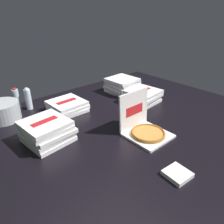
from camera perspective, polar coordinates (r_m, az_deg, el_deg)
ground_plane at (r=1.94m, az=0.92°, el=-5.36°), size 3.20×2.40×0.02m
open_pizza_box at (r=1.88m, az=8.70°, el=-4.17°), size 0.34×0.37×0.36m
pizza_stack_center_near at (r=2.52m, az=8.14°, el=4.27°), size 0.39×0.40×0.15m
pizza_stack_right_near at (r=1.84m, az=-17.07°, el=-4.91°), size 0.39×0.39×0.19m
pizza_stack_right_mid at (r=2.33m, az=-11.94°, el=1.60°), size 0.36×0.36×0.11m
pizza_stack_right_far at (r=2.80m, az=2.73°, el=7.27°), size 0.38×0.37×0.18m
ice_bucket at (r=2.35m, az=-27.33°, el=0.14°), size 0.32×0.32×0.18m
water_bottle_0 at (r=2.52m, az=-24.31°, el=3.15°), size 0.07×0.07×0.24m
water_bottle_2 at (r=2.47m, az=-21.60°, el=3.26°), size 0.07×0.07×0.24m
napkin_pile at (r=1.53m, az=17.17°, el=-15.66°), size 0.17×0.17×0.03m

